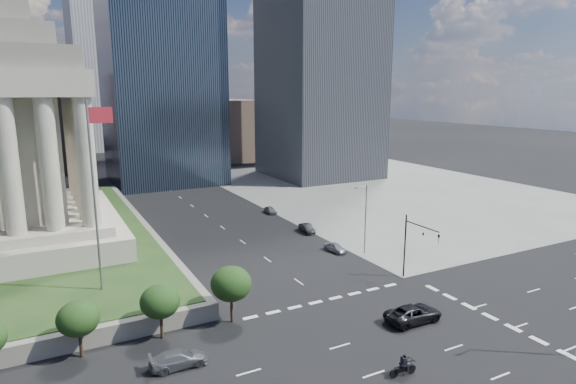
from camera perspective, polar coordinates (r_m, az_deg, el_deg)
ground at (r=132.93m, az=-15.59°, el=1.52°), size 500.00×500.00×0.00m
sidewalk_ne at (r=116.55m, az=11.67°, el=0.32°), size 68.00×90.00×0.03m
flagpole at (r=53.32m, az=-21.88°, el=0.57°), size 2.52×0.24×20.00m
midrise_glass at (r=126.73m, az=-14.95°, el=14.71°), size 26.00×26.00×60.00m
building_filler_ne at (r=169.24m, az=-7.27°, el=7.40°), size 20.00×30.00×20.00m
building_filler_nw at (r=158.50m, az=-28.98°, el=7.19°), size 24.00×30.00×28.00m
traffic_signal_ne at (r=59.99m, az=14.87°, el=-5.53°), size 0.30×5.74×8.00m
street_lamp_north at (r=68.74m, az=9.07°, el=-2.71°), size 2.13×0.22×10.00m
pickup_truck at (r=51.44m, az=14.66°, el=-13.77°), size 2.84×6.09×1.69m
suv_grey at (r=43.73m, az=-12.83°, el=-18.72°), size 2.19×4.98×1.42m
parked_sedan_near at (r=70.29m, az=5.65°, el=-6.55°), size 3.99×2.04×1.30m
parked_sedan_mid at (r=79.39m, az=2.25°, el=-4.31°), size 1.99×4.33×1.38m
parked_sedan_far at (r=91.61m, az=-2.08°, el=-2.15°), size 1.85×3.89×1.28m
motorcycle_lead at (r=42.53m, az=13.48°, el=-19.34°), size 2.58×0.90×1.88m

